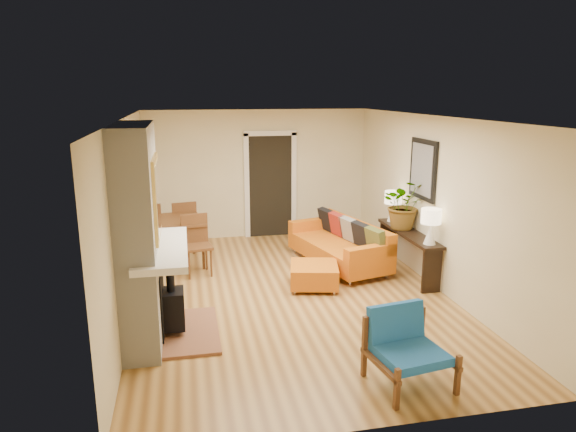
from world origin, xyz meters
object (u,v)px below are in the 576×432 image
dining_table (185,227)px  ottoman (314,274)px  sofa (342,244)px  lamp_far (393,202)px  lamp_near (431,222)px  houseplant (405,204)px  console_table (408,240)px  blue_chair (405,343)px

dining_table → ottoman: bearing=-39.9°
sofa → dining_table: 2.76m
dining_table → lamp_far: 3.66m
dining_table → lamp_near: size_ratio=3.46×
ottoman → houseplant: houseplant is taller
console_table → lamp_near: bearing=-90.0°
blue_chair → lamp_near: lamp_near is taller
lamp_near → lamp_far: size_ratio=1.00×
sofa → blue_chair: 3.73m
dining_table → lamp_far: (3.58, -0.63, 0.42)m
blue_chair → lamp_far: size_ratio=1.58×
ottoman → console_table: 1.73m
sofa → lamp_near: lamp_near is taller
lamp_near → houseplant: size_ratio=0.65×
console_table → houseplant: 0.60m
sofa → console_table: 1.16m
ottoman → console_table: bearing=9.5°
lamp_far → blue_chair: bearing=-110.7°
houseplant → lamp_near: bearing=-89.4°
ottoman → lamp_far: size_ratio=1.59×
lamp_near → dining_table: bearing=150.3°
console_table → lamp_far: (0.00, 0.70, 0.49)m
lamp_far → dining_table: bearing=170.0°
blue_chair → dining_table: 4.85m
console_table → dining_table: bearing=159.7°
console_table → lamp_near: lamp_near is taller
sofa → dining_table: bearing=166.6°
ottoman → lamp_near: size_ratio=1.59×
console_table → lamp_near: (0.00, -0.72, 0.49)m
blue_chair → dining_table: dining_table is taller
lamp_near → houseplant: (-0.01, 0.92, 0.08)m
blue_chair → dining_table: (-2.18, 4.33, 0.22)m
ottoman → lamp_near: (1.66, -0.44, 0.85)m
blue_chair → sofa: bearing=82.4°
houseplant → lamp_far: bearing=88.8°
dining_table → houseplant: bearing=-17.5°
sofa → lamp_near: bearing=-57.1°
blue_chair → lamp_near: (1.40, 2.29, 0.64)m
blue_chair → lamp_far: 4.01m
ottoman → dining_table: (-1.92, 1.60, 0.43)m
dining_table → lamp_near: 4.14m
blue_chair → lamp_far: lamp_far is taller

